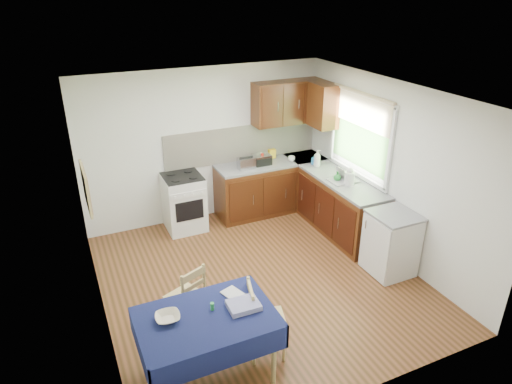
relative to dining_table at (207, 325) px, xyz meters
name	(u,v)px	position (x,y,z in m)	size (l,w,h in m)	color
floor	(260,279)	(1.18, 1.32, -0.68)	(4.20, 4.20, 0.00)	#472C12
ceiling	(261,95)	(1.18, 1.32, 1.82)	(4.00, 4.20, 0.02)	white
wall_back	(205,145)	(1.18, 3.42, 0.57)	(4.00, 0.02, 2.50)	silver
wall_front	(364,291)	(1.18, -0.78, 0.57)	(4.00, 0.02, 2.50)	silver
wall_left	(91,229)	(-0.82, 1.32, 0.57)	(0.02, 4.20, 2.50)	silver
wall_right	(389,170)	(3.18, 1.32, 0.57)	(0.02, 4.20, 2.50)	silver
base_cabinets	(302,196)	(2.54, 2.58, -0.25)	(1.90, 2.30, 0.86)	black
worktop_back	(271,163)	(2.23, 3.12, 0.20)	(1.90, 0.60, 0.04)	slate
worktop_right	(343,181)	(2.88, 1.97, 0.20)	(0.60, 1.70, 0.04)	slate
worktop_corner	(305,157)	(2.88, 3.12, 0.20)	(0.60, 0.60, 0.04)	slate
splashback	(243,143)	(1.83, 3.40, 0.52)	(2.70, 0.02, 0.60)	beige
upper_cabinets	(298,103)	(2.70, 3.12, 1.17)	(1.20, 0.85, 0.70)	black
stove	(184,202)	(0.68, 3.12, -0.22)	(0.60, 0.61, 0.92)	silver
window	(360,130)	(3.15, 2.02, 0.97)	(0.04, 1.48, 1.26)	#315924
fridge	(391,243)	(2.88, 0.77, -0.24)	(0.58, 0.60, 0.89)	silver
corkboard	(86,188)	(-0.79, 1.62, 0.92)	(0.04, 0.62, 0.47)	tan
dining_table	(207,325)	(0.00, 0.00, 0.00)	(1.30, 0.88, 0.79)	#0F183C
chair_far	(188,296)	(0.04, 0.81, -0.24)	(0.49, 0.49, 0.84)	tan
chair_near	(262,318)	(0.64, 0.10, -0.21)	(0.48, 0.48, 0.89)	tan
toaster	(246,163)	(1.72, 3.01, 0.31)	(0.27, 0.17, 0.21)	#B4B3B8
sandwich_press	(261,159)	(2.03, 3.10, 0.30)	(0.28, 0.24, 0.16)	black
sauce_bottle	(262,159)	(2.04, 3.08, 0.31)	(0.04, 0.04, 0.19)	red
yellow_packet	(272,154)	(2.32, 3.28, 0.30)	(0.12, 0.08, 0.16)	yellow
dish_rack	(343,180)	(2.86, 1.94, 0.24)	(0.42, 0.32, 0.20)	gray
kettle	(349,177)	(2.87, 1.80, 0.34)	(0.16, 0.16, 0.27)	silver
cup	(291,159)	(2.55, 3.01, 0.26)	(0.11, 0.11, 0.09)	white
soap_bottle_a	(317,158)	(2.81, 2.62, 0.36)	(0.11, 0.11, 0.29)	silver
soap_bottle_b	(315,159)	(2.83, 2.72, 0.31)	(0.08, 0.08, 0.18)	#2179C3
soap_bottle_c	(337,176)	(2.78, 1.99, 0.29)	(0.12, 0.12, 0.15)	#238330
plate_bowl	(168,318)	(-0.34, 0.10, 0.13)	(0.23, 0.23, 0.06)	beige
book	(227,298)	(0.28, 0.17, 0.11)	(0.17, 0.23, 0.02)	white
spice_jar	(212,306)	(0.09, 0.07, 0.14)	(0.04, 0.04, 0.08)	green
tea_towel	(243,305)	(0.37, -0.02, 0.13)	(0.30, 0.24, 0.05)	navy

